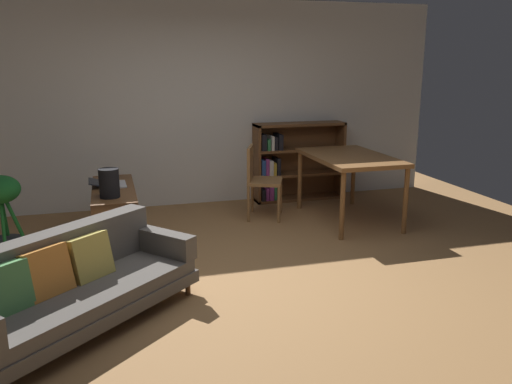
{
  "coord_description": "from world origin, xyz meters",
  "views": [
    {
      "loc": [
        -1.14,
        -4.27,
        1.9
      ],
      "look_at": [
        0.19,
        0.39,
        0.69
      ],
      "focal_mm": 36.56,
      "sensor_mm": 36.0,
      "label": 1
    }
  ],
  "objects_px": {
    "dining_table": "(350,162)",
    "dining_chair_near": "(259,177)",
    "media_console": "(115,215)",
    "fabric_couch": "(71,284)",
    "potted_floor_plant": "(1,209)",
    "bookshelf": "(292,162)",
    "open_laptop": "(110,184)",
    "desk_speaker": "(109,183)"
  },
  "relations": [
    {
      "from": "dining_table",
      "to": "dining_chair_near",
      "type": "xyz_separation_m",
      "value": [
        -1.02,
        0.41,
        -0.21
      ]
    },
    {
      "from": "desk_speaker",
      "to": "potted_floor_plant",
      "type": "xyz_separation_m",
      "value": [
        -1.04,
        0.25,
        -0.25
      ]
    },
    {
      "from": "fabric_couch",
      "to": "desk_speaker",
      "type": "height_order",
      "value": "desk_speaker"
    },
    {
      "from": "fabric_couch",
      "to": "media_console",
      "type": "relative_size",
      "value": 1.38
    },
    {
      "from": "fabric_couch",
      "to": "media_console",
      "type": "bearing_deg",
      "value": 79.11
    },
    {
      "from": "open_laptop",
      "to": "desk_speaker",
      "type": "bearing_deg",
      "value": -90.2
    },
    {
      "from": "open_laptop",
      "to": "dining_table",
      "type": "distance_m",
      "value": 2.8
    },
    {
      "from": "dining_table",
      "to": "dining_chair_near",
      "type": "height_order",
      "value": "dining_chair_near"
    },
    {
      "from": "potted_floor_plant",
      "to": "bookshelf",
      "type": "distance_m",
      "value": 3.78
    },
    {
      "from": "media_console",
      "to": "dining_chair_near",
      "type": "distance_m",
      "value": 1.82
    },
    {
      "from": "media_console",
      "to": "dining_chair_near",
      "type": "relative_size",
      "value": 1.49
    },
    {
      "from": "desk_speaker",
      "to": "potted_floor_plant",
      "type": "distance_m",
      "value": 1.1
    },
    {
      "from": "media_console",
      "to": "dining_table",
      "type": "height_order",
      "value": "dining_table"
    },
    {
      "from": "fabric_couch",
      "to": "dining_table",
      "type": "xyz_separation_m",
      "value": [
        3.12,
        1.86,
        0.41
      ]
    },
    {
      "from": "bookshelf",
      "to": "media_console",
      "type": "bearing_deg",
      "value": -153.73
    },
    {
      "from": "potted_floor_plant",
      "to": "dining_chair_near",
      "type": "height_order",
      "value": "dining_chair_near"
    },
    {
      "from": "fabric_couch",
      "to": "dining_chair_near",
      "type": "height_order",
      "value": "dining_chair_near"
    },
    {
      "from": "dining_chair_near",
      "to": "potted_floor_plant",
      "type": "bearing_deg",
      "value": -167.99
    },
    {
      "from": "open_laptop",
      "to": "potted_floor_plant",
      "type": "distance_m",
      "value": 1.08
    },
    {
      "from": "open_laptop",
      "to": "dining_chair_near",
      "type": "height_order",
      "value": "dining_chair_near"
    },
    {
      "from": "desk_speaker",
      "to": "dining_chair_near",
      "type": "height_order",
      "value": "dining_chair_near"
    },
    {
      "from": "dining_chair_near",
      "to": "desk_speaker",
      "type": "bearing_deg",
      "value": -154.6
    },
    {
      "from": "dining_chair_near",
      "to": "bookshelf",
      "type": "height_order",
      "value": "bookshelf"
    },
    {
      "from": "open_laptop",
      "to": "dining_chair_near",
      "type": "distance_m",
      "value": 1.82
    },
    {
      "from": "open_laptop",
      "to": "dining_table",
      "type": "xyz_separation_m",
      "value": [
        2.8,
        -0.08,
        0.11
      ]
    },
    {
      "from": "fabric_couch",
      "to": "potted_floor_plant",
      "type": "relative_size",
      "value": 2.24
    },
    {
      "from": "fabric_couch",
      "to": "dining_table",
      "type": "height_order",
      "value": "dining_table"
    },
    {
      "from": "potted_floor_plant",
      "to": "dining_table",
      "type": "distance_m",
      "value": 3.85
    },
    {
      "from": "open_laptop",
      "to": "media_console",
      "type": "bearing_deg",
      "value": -74.58
    },
    {
      "from": "potted_floor_plant",
      "to": "bookshelf",
      "type": "relative_size",
      "value": 0.65
    },
    {
      "from": "potted_floor_plant",
      "to": "dining_chair_near",
      "type": "relative_size",
      "value": 0.92
    },
    {
      "from": "media_console",
      "to": "dining_table",
      "type": "distance_m",
      "value": 2.8
    },
    {
      "from": "media_console",
      "to": "open_laptop",
      "type": "relative_size",
      "value": 3.39
    },
    {
      "from": "dining_table",
      "to": "bookshelf",
      "type": "relative_size",
      "value": 1.11
    },
    {
      "from": "open_laptop",
      "to": "dining_chair_near",
      "type": "xyz_separation_m",
      "value": [
        1.78,
        0.33,
        -0.1
      ]
    },
    {
      "from": "dining_chair_near",
      "to": "bookshelf",
      "type": "bearing_deg",
      "value": 47.29
    },
    {
      "from": "fabric_couch",
      "to": "potted_floor_plant",
      "type": "xyz_separation_m",
      "value": [
        -0.73,
        1.67,
        0.17
      ]
    },
    {
      "from": "media_console",
      "to": "desk_speaker",
      "type": "xyz_separation_m",
      "value": [
        -0.04,
        -0.4,
        0.45
      ]
    },
    {
      "from": "media_console",
      "to": "dining_table",
      "type": "bearing_deg",
      "value": 0.95
    },
    {
      "from": "desk_speaker",
      "to": "dining_chair_near",
      "type": "bearing_deg",
      "value": 25.4
    },
    {
      "from": "fabric_couch",
      "to": "bookshelf",
      "type": "height_order",
      "value": "bookshelf"
    },
    {
      "from": "media_console",
      "to": "bookshelf",
      "type": "height_order",
      "value": "bookshelf"
    }
  ]
}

